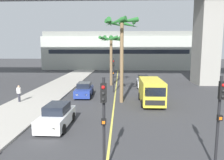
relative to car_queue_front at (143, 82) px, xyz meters
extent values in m
cube|color=#ADA89E|center=(-11.80, -12.70, -0.65)|extent=(4.80, 80.00, 0.15)
cube|color=#DBCC4C|center=(-3.80, -4.70, -0.72)|extent=(0.14, 56.00, 0.01)
cube|color=gray|center=(9.57, 3.33, 5.87)|extent=(2.80, 4.40, 13.17)
cube|color=#ADB2A8|center=(-3.80, 27.02, 3.41)|extent=(38.01, 8.00, 8.26)
cube|color=gray|center=(-3.80, 27.02, 8.14)|extent=(37.25, 7.20, 1.20)
cube|color=black|center=(-3.80, 23.00, 3.82)|extent=(34.21, 0.04, 1.00)
cube|color=white|center=(0.00, -0.03, -0.14)|extent=(1.81, 4.14, 0.80)
cube|color=black|center=(0.00, 0.12, 0.54)|extent=(1.45, 2.09, 0.60)
cube|color=#F2EDCC|center=(0.41, -2.05, -0.09)|extent=(0.24, 0.09, 0.14)
cube|color=#F2EDCC|center=(-0.52, -2.03, -0.09)|extent=(0.24, 0.09, 0.14)
cylinder|color=black|center=(0.77, -1.32, -0.40)|extent=(0.24, 0.65, 0.64)
cylinder|color=black|center=(-0.84, -1.28, -0.40)|extent=(0.24, 0.65, 0.64)
cylinder|color=black|center=(0.84, 1.22, -0.40)|extent=(0.24, 0.65, 0.64)
cylinder|color=black|center=(-0.77, 1.26, -0.40)|extent=(0.24, 0.65, 0.64)
cube|color=white|center=(-7.55, -15.88, -0.14)|extent=(1.81, 4.14, 0.80)
cube|color=black|center=(-7.55, -15.73, 0.54)|extent=(1.45, 2.09, 0.60)
cube|color=#F2EDCC|center=(-7.14, -17.90, -0.09)|extent=(0.24, 0.09, 0.14)
cube|color=#F2EDCC|center=(-8.07, -17.87, -0.09)|extent=(0.24, 0.09, 0.14)
cylinder|color=black|center=(-6.78, -17.17, -0.40)|extent=(0.24, 0.65, 0.64)
cylinder|color=black|center=(-8.39, -17.13, -0.40)|extent=(0.24, 0.65, 0.64)
cylinder|color=black|center=(-6.71, -14.63, -0.40)|extent=(0.24, 0.65, 0.64)
cylinder|color=black|center=(-8.33, -14.58, -0.40)|extent=(0.24, 0.65, 0.64)
cube|color=navy|center=(-7.25, -6.37, -0.14)|extent=(1.83, 4.15, 0.80)
cube|color=black|center=(-7.26, -6.22, 0.54)|extent=(1.46, 2.09, 0.60)
cube|color=#F2EDCC|center=(-6.72, -8.36, -0.09)|extent=(0.24, 0.09, 0.14)
cube|color=#F2EDCC|center=(-7.66, -8.39, -0.09)|extent=(0.24, 0.09, 0.14)
cylinder|color=black|center=(-6.41, -7.61, -0.40)|extent=(0.24, 0.65, 0.64)
cylinder|color=black|center=(-8.02, -7.66, -0.40)|extent=(0.24, 0.65, 0.64)
cylinder|color=black|center=(-6.49, -5.07, -0.40)|extent=(0.24, 0.65, 0.64)
cylinder|color=black|center=(-8.10, -5.12, -0.40)|extent=(0.24, 0.65, 0.64)
cube|color=yellow|center=(-0.21, -9.25, 0.59)|extent=(2.03, 5.21, 2.10)
cube|color=black|center=(-0.22, -11.81, 0.94)|extent=(1.80, 0.09, 0.80)
cube|color=black|center=(-0.22, -11.87, 0.01)|extent=(1.70, 0.07, 0.44)
cylinder|color=black|center=(0.74, -10.81, -0.34)|extent=(0.26, 0.76, 0.76)
cylinder|color=black|center=(-1.16, -10.80, -0.34)|extent=(0.26, 0.76, 0.76)
cylinder|color=black|center=(0.75, -7.69, -0.34)|extent=(0.26, 0.76, 0.76)
cylinder|color=black|center=(-1.15, -7.68, -0.34)|extent=(0.26, 0.76, 0.76)
cylinder|color=black|center=(-3.86, -21.50, 1.38)|extent=(0.12, 0.12, 4.20)
cube|color=black|center=(-3.86, -21.64, 2.88)|extent=(0.24, 0.20, 0.76)
sphere|color=red|center=(-3.86, -21.74, 3.12)|extent=(0.14, 0.14, 0.14)
sphere|color=black|center=(-3.86, -21.74, 2.88)|extent=(0.14, 0.14, 0.14)
sphere|color=black|center=(-3.86, -21.74, 2.64)|extent=(0.14, 0.14, 0.14)
cube|color=black|center=(-3.86, -21.62, 1.68)|extent=(0.20, 0.16, 0.24)
cube|color=orange|center=(-3.86, -21.70, 1.68)|extent=(0.12, 0.03, 0.12)
cylinder|color=black|center=(1.07, -20.81, 1.38)|extent=(0.12, 0.12, 4.20)
cube|color=black|center=(1.07, -20.95, 2.88)|extent=(0.24, 0.20, 0.76)
sphere|color=red|center=(1.07, -21.05, 3.12)|extent=(0.14, 0.14, 0.14)
sphere|color=black|center=(1.07, -21.05, 2.88)|extent=(0.14, 0.14, 0.14)
sphere|color=black|center=(1.07, -21.05, 2.64)|extent=(0.14, 0.14, 0.14)
cube|color=black|center=(1.07, -20.93, 1.68)|extent=(0.20, 0.16, 0.24)
cube|color=orange|center=(1.07, -21.01, 1.68)|extent=(0.12, 0.03, 0.12)
cylinder|color=black|center=(-4.03, -3.97, 1.38)|extent=(0.12, 0.12, 4.20)
cube|color=black|center=(-4.03, -4.11, 2.88)|extent=(0.24, 0.20, 0.76)
sphere|color=red|center=(-4.03, -4.21, 3.12)|extent=(0.14, 0.14, 0.14)
sphere|color=black|center=(-4.03, -4.21, 2.88)|extent=(0.14, 0.14, 0.14)
sphere|color=black|center=(-4.03, -4.21, 2.64)|extent=(0.14, 0.14, 0.14)
cube|color=black|center=(-4.03, -4.09, 1.68)|extent=(0.20, 0.16, 0.24)
cube|color=orange|center=(-4.03, -4.17, 1.68)|extent=(0.12, 0.03, 0.12)
cylinder|color=brown|center=(-4.55, 1.20, 2.65)|extent=(0.38, 0.38, 6.75)
sphere|color=#236028|center=(-4.55, 1.20, 6.18)|extent=(0.60, 0.60, 0.60)
cone|color=#236028|center=(-3.38, 1.15, 5.90)|extent=(0.54, 2.39, 0.98)
cone|color=#236028|center=(-3.73, 2.03, 5.88)|extent=(2.01, 1.97, 1.00)
cone|color=#236028|center=(-4.75, 2.35, 5.97)|extent=(2.42, 0.84, 0.85)
cone|color=#236028|center=(-5.53, 1.84, 5.95)|extent=(1.67, 2.23, 0.89)
cone|color=#236028|center=(-5.67, 0.85, 5.96)|extent=(1.13, 2.40, 0.87)
cone|color=#236028|center=(-4.71, 0.04, 5.88)|extent=(2.41, 0.76, 1.00)
cone|color=#236028|center=(-3.82, 0.29, 5.91)|extent=(2.13, 1.83, 0.95)
cylinder|color=brown|center=(-3.08, -8.87, 3.20)|extent=(0.35, 0.35, 7.83)
sphere|color=#236028|center=(-3.08, -8.87, 7.26)|extent=(0.60, 0.60, 0.60)
cone|color=#236028|center=(-1.97, -8.97, 6.97)|extent=(0.64, 2.31, 1.00)
cone|color=#236028|center=(-2.40, -7.98, 6.94)|extent=(2.08, 1.73, 1.04)
cone|color=#236028|center=(-3.76, -7.97, 7.03)|extent=(2.09, 1.72, 0.89)
cone|color=#236028|center=(-4.20, -8.80, 7.05)|extent=(0.58, 2.31, 0.86)
cone|color=#236028|center=(-3.67, -9.83, 7.00)|extent=(2.18, 1.57, 0.94)
cone|color=#236028|center=(-2.67, -9.91, 7.07)|extent=(2.29, 1.26, 0.81)
cylinder|color=#2D2D38|center=(-13.11, -9.64, -0.15)|extent=(0.22, 0.22, 0.85)
cube|color=white|center=(-13.11, -9.64, 0.56)|extent=(0.34, 0.22, 0.56)
sphere|color=tan|center=(-13.11, -9.64, 0.95)|extent=(0.20, 0.20, 0.20)
camera|label=1|loc=(-3.19, -30.06, 4.63)|focal=34.82mm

